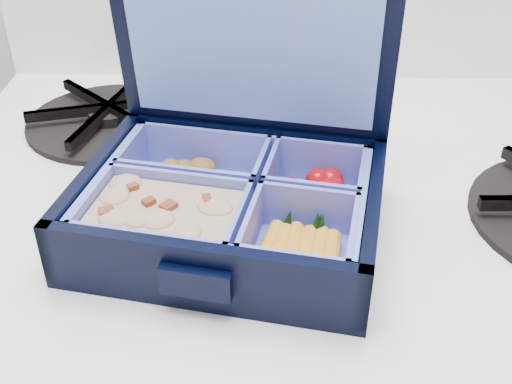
# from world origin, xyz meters

# --- Properties ---
(bento_box) EXTENTS (0.24, 0.21, 0.05)m
(bento_box) POSITION_xyz_m (-0.02, 1.62, 1.02)
(bento_box) COLOR black
(bento_box) RESTS_ON stove
(burner_grate_rear) EXTENTS (0.20, 0.20, 0.02)m
(burner_grate_rear) POSITION_xyz_m (-0.15, 1.79, 1.01)
(burner_grate_rear) COLOR black
(burner_grate_rear) RESTS_ON stove
(fork) EXTENTS (0.14, 0.12, 0.01)m
(fork) POSITION_xyz_m (0.05, 1.76, 1.00)
(fork) COLOR silver
(fork) RESTS_ON stove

